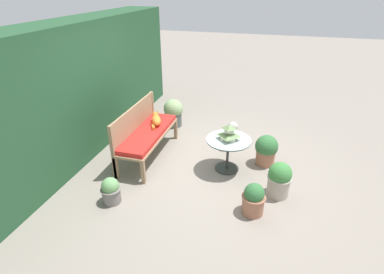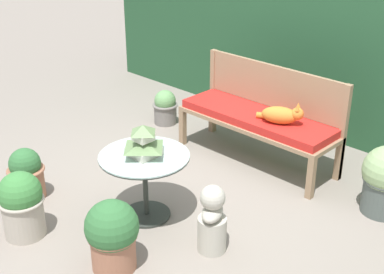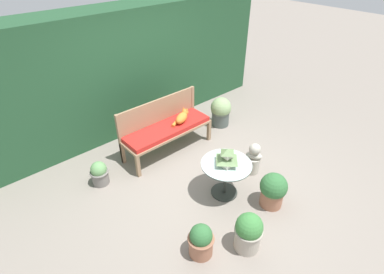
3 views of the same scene
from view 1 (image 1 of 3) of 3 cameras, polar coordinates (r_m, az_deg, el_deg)
ground at (r=5.35m, az=1.39°, el=-4.96°), size 30.00×30.00×0.00m
foliage_hedge_back at (r=5.80m, az=-21.33°, el=8.45°), size 6.40×0.81×2.31m
garden_bench at (r=5.39m, az=-8.31°, el=0.44°), size 1.66×0.54×0.52m
bench_backrest at (r=5.39m, az=-10.91°, el=3.08°), size 1.66×0.06×0.95m
cat at (r=5.57m, az=-6.87°, el=3.27°), size 0.46×0.30×0.21m
patio_table at (r=4.99m, az=6.90°, el=-1.66°), size 0.74×0.74×0.57m
pagoda_birdhouse at (r=4.88m, az=7.06°, el=0.74°), size 0.30×0.30×0.27m
garden_bust at (r=5.71m, az=7.65°, el=0.12°), size 0.26×0.31×0.56m
potted_plant_patio_mid at (r=4.25m, az=11.65°, el=-11.51°), size 0.33×0.33×0.47m
potted_plant_hedge_corner at (r=6.60m, az=-3.57°, el=4.70°), size 0.42×0.42×0.61m
potted_plant_bench_right at (r=4.52m, az=-15.20°, el=-9.80°), size 0.30×0.30×0.41m
potted_plant_table_near at (r=5.34m, az=13.94°, el=-2.37°), size 0.39×0.39×0.55m
potted_plant_bench_left at (r=4.63m, az=16.29°, el=-7.72°), size 0.36×0.36×0.55m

